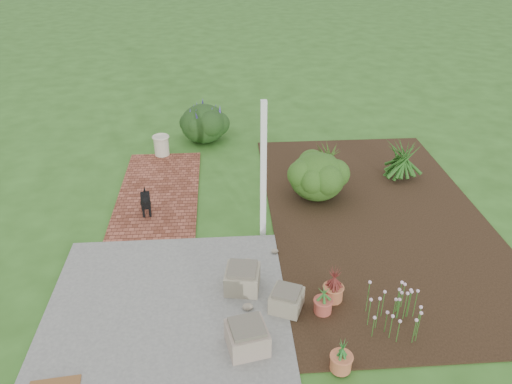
{
  "coord_description": "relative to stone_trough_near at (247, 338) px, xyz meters",
  "views": [
    {
      "loc": [
        -0.34,
        -7.23,
        5.11
      ],
      "look_at": [
        0.2,
        0.4,
        0.7
      ],
      "focal_mm": 35.0,
      "sensor_mm": 36.0,
      "label": 1
    }
  ],
  "objects": [
    {
      "name": "stone_trough_far",
      "position": [
        -0.01,
        1.19,
        -0.0
      ],
      "size": [
        0.58,
        0.58,
        0.34
      ],
      "primitive_type": "cube",
      "rotation": [
        0.0,
        0.0,
        -0.17
      ],
      "color": "gray",
      "rests_on": "concrete_patio"
    },
    {
      "name": "stone_trough_near",
      "position": [
        0.0,
        0.0,
        0.0
      ],
      "size": [
        0.6,
        0.6,
        0.34
      ],
      "primitive_type": "cube",
      "rotation": [
        0.0,
        0.0,
        0.21
      ],
      "color": "gray",
      "rests_on": "concrete_patio"
    },
    {
      "name": "cream_ceramic_urn",
      "position": [
        -1.66,
        6.01,
        0.06
      ],
      "size": [
        0.43,
        0.43,
        0.45
      ],
      "primitive_type": "cylinder",
      "rotation": [
        0.0,
        0.0,
        -0.33
      ],
      "color": "beige",
      "rests_on": "brick_path"
    },
    {
      "name": "purple_flowering_bush",
      "position": [
        -0.69,
        6.85,
        0.27
      ],
      "size": [
        1.44,
        1.44,
        0.95
      ],
      "primitive_type": "ellipsoid",
      "rotation": [
        0.0,
        0.0,
        0.36
      ],
      "color": "black",
      "rests_on": "ground"
    },
    {
      "name": "terracotta_pot_small_right",
      "position": [
        1.15,
        -0.43,
        -0.07
      ],
      "size": [
        0.35,
        0.35,
        0.23
      ],
      "primitive_type": "cylinder",
      "rotation": [
        0.0,
        0.0,
        0.42
      ],
      "color": "#B9623E",
      "rests_on": "garden_bed"
    },
    {
      "name": "agapanthus_clump_back",
      "position": [
        3.51,
        4.53,
        0.31
      ],
      "size": [
        1.24,
        1.24,
        0.98
      ],
      "primitive_type": null,
      "rotation": [
        0.0,
        0.0,
        0.15
      ],
      "color": "#10390E",
      "rests_on": "garden_bed"
    },
    {
      "name": "pink_flower_patch",
      "position": [
        2.08,
        0.25,
        0.1
      ],
      "size": [
        1.08,
        1.08,
        0.55
      ],
      "primitive_type": null,
      "rotation": [
        0.0,
        0.0,
        0.29
      ],
      "color": "#113D0F",
      "rests_on": "garden_bed"
    },
    {
      "name": "agapanthus_clump_front",
      "position": [
        1.97,
        4.87,
        0.22
      ],
      "size": [
        1.18,
        1.18,
        0.79
      ],
      "primitive_type": null,
      "rotation": [
        0.0,
        0.0,
        -0.43
      ],
      "color": "#13390A",
      "rests_on": "garden_bed"
    },
    {
      "name": "terracotta_pot_small_left",
      "position": [
        1.12,
        0.61,
        -0.07
      ],
      "size": [
        0.31,
        0.31,
        0.21
      ],
      "primitive_type": "cylinder",
      "rotation": [
        0.0,
        0.0,
        0.27
      ],
      "color": "#A64838",
      "rests_on": "garden_bed"
    },
    {
      "name": "ground",
      "position": [
        0.13,
        2.55,
        -0.21
      ],
      "size": [
        80.0,
        80.0,
        0.0
      ],
      "primitive_type": "plane",
      "color": "#2E581B",
      "rests_on": "ground"
    },
    {
      "name": "garden_bed",
      "position": [
        2.63,
        3.05,
        -0.19
      ],
      "size": [
        4.0,
        7.0,
        0.03
      ],
      "primitive_type": "cube",
      "color": "black",
      "rests_on": "ground"
    },
    {
      "name": "brick_path",
      "position": [
        -1.57,
        4.3,
        -0.19
      ],
      "size": [
        1.6,
        3.5,
        0.04
      ],
      "primitive_type": "cube",
      "color": "brown",
      "rests_on": "ground"
    },
    {
      "name": "terracotta_pot_bronze",
      "position": [
        1.32,
        0.85,
        -0.06
      ],
      "size": [
        0.29,
        0.29,
        0.24
      ],
      "primitive_type": "cylinder",
      "rotation": [
        0.0,
        0.0,
        -0.01
      ],
      "color": "#AB5F39",
      "rests_on": "garden_bed"
    },
    {
      "name": "stone_trough_mid",
      "position": [
        0.61,
        0.7,
        -0.03
      ],
      "size": [
        0.57,
        0.57,
        0.29
      ],
      "primitive_type": "cube",
      "rotation": [
        0.0,
        0.0,
        -0.41
      ],
      "color": "gray",
      "rests_on": "concrete_patio"
    },
    {
      "name": "concrete_patio",
      "position": [
        -1.12,
        0.8,
        -0.19
      ],
      "size": [
        3.5,
        3.5,
        0.04
      ],
      "primitive_type": "cube",
      "color": "slate",
      "rests_on": "ground"
    },
    {
      "name": "evergreen_shrub",
      "position": [
        1.6,
        3.87,
        0.29
      ],
      "size": [
        1.32,
        1.32,
        0.94
      ],
      "primitive_type": "ellipsoid",
      "rotation": [
        0.0,
        0.0,
        0.23
      ],
      "color": "#10360A",
      "rests_on": "garden_bed"
    },
    {
      "name": "veranda_post",
      "position": [
        0.43,
        2.65,
        1.04
      ],
      "size": [
        0.1,
        0.1,
        2.5
      ],
      "primitive_type": "cube",
      "color": "white",
      "rests_on": "ground"
    },
    {
      "name": "black_dog",
      "position": [
        -1.71,
        3.4,
        0.13
      ],
      "size": [
        0.23,
        0.58,
        0.5
      ],
      "rotation": [
        0.0,
        0.0,
        0.15
      ],
      "color": "black",
      "rests_on": "brick_path"
    }
  ]
}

